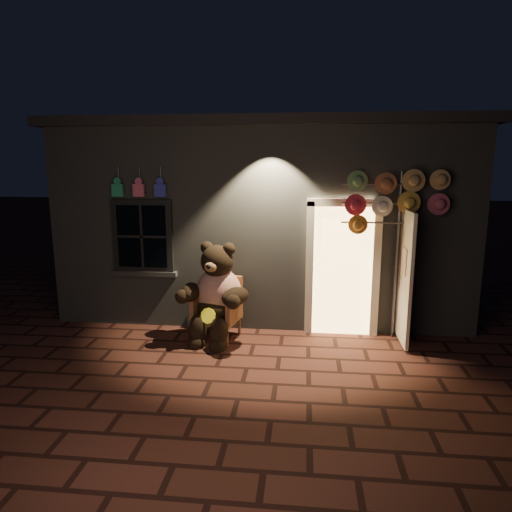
# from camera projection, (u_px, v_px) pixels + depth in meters

# --- Properties ---
(ground) EXTENTS (60.00, 60.00, 0.00)m
(ground) POSITION_uv_depth(u_px,v_px,m) (247.00, 368.00, 6.17)
(ground) COLOR #552920
(ground) RESTS_ON ground
(shop_building) EXTENTS (7.30, 5.95, 3.51)m
(shop_building) POSITION_uv_depth(u_px,v_px,m) (270.00, 211.00, 9.71)
(shop_building) COLOR slate
(shop_building) RESTS_ON ground
(wicker_armchair) EXTENTS (0.78, 0.74, 0.97)m
(wicker_armchair) POSITION_uv_depth(u_px,v_px,m) (219.00, 308.00, 7.20)
(wicker_armchair) COLOR #9F623D
(wicker_armchair) RESTS_ON ground
(teddy_bear) EXTENTS (1.15, 1.01, 1.62)m
(teddy_bear) POSITION_uv_depth(u_px,v_px,m) (216.00, 295.00, 7.03)
(teddy_bear) COLOR #B93013
(teddy_bear) RESTS_ON ground
(hat_rack) EXTENTS (1.53, 0.22, 2.63)m
(hat_rack) POSITION_uv_depth(u_px,v_px,m) (392.00, 199.00, 6.77)
(hat_rack) COLOR #59595E
(hat_rack) RESTS_ON ground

